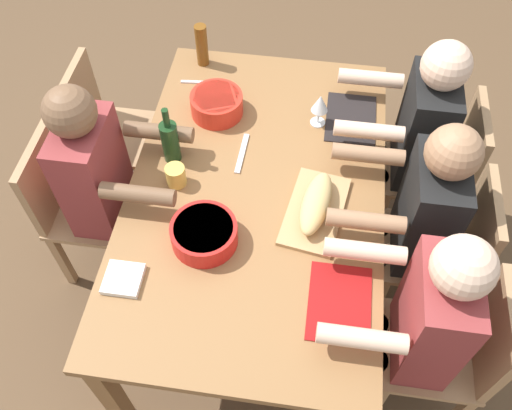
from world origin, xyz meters
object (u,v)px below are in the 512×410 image
object	(u,v)px
wine_glass	(320,104)
diner_near_center	(416,214)
cup_far_center	(176,176)
chair_near_left	(453,348)
chair_near_right	(441,166)
serving_bowl_salad	(217,103)
chair_far_center	(76,202)
diner_near_right	(413,132)
chair_far_right	(107,129)
wine_bottle	(170,141)
serving_bowl_fruit	(204,233)
diner_far_center	(104,178)
beer_bottle	(202,45)
diner_near_left	(419,319)
napkin_stack	(123,279)
bread_loaf	(316,203)
dining_table	(256,200)
cutting_board	(315,211)
chair_near_center	(446,247)

from	to	relation	value
wine_glass	diner_near_center	bearing A→B (deg)	-133.62
cup_far_center	chair_near_left	bearing A→B (deg)	-111.19
chair_near_right	serving_bowl_salad	distance (m)	1.15
chair_far_center	diner_near_right	xyz separation A→B (m)	(0.48, -1.54, 0.21)
diner_near_center	wine_glass	xyz separation A→B (m)	(0.43, 0.45, 0.16)
chair_far_right	wine_bottle	bearing A→B (deg)	-126.70
wine_glass	chair_far_right	bearing A→B (deg)	87.48
chair_far_center	serving_bowl_fruit	size ratio (longest dim) A/B	3.25
wine_bottle	chair_near_left	bearing A→B (deg)	-115.68
diner_far_center	chair_near_left	size ratio (longest dim) A/B	1.41
serving_bowl_salad	beer_bottle	world-z (taller)	beer_bottle
wine_glass	diner_near_left	bearing A→B (deg)	-153.57
wine_glass	diner_near_right	bearing A→B (deg)	-83.94
diner_near_right	diner_near_left	xyz separation A→B (m)	(-0.95, 0.00, 0.00)
diner_near_right	serving_bowl_salad	xyz separation A→B (m)	(-0.05, 0.92, 0.10)
napkin_stack	bread_loaf	bearing A→B (deg)	-58.78
dining_table	wine_bottle	bearing A→B (deg)	72.29
chair_far_right	bread_loaf	xyz separation A→B (m)	(-0.56, -1.11, 0.32)
chair_far_right	cup_far_center	distance (m)	0.78
beer_bottle	chair_near_right	bearing A→B (deg)	-103.13
chair_near_left	wine_bottle	size ratio (longest dim) A/B	2.93
beer_bottle	chair_far_center	bearing A→B (deg)	148.00
serving_bowl_salad	cup_far_center	world-z (taller)	serving_bowl_salad
dining_table	chair_near_left	bearing A→B (deg)	-118.97
wine_glass	cutting_board	bearing A→B (deg)	-176.84
diner_near_center	beer_bottle	world-z (taller)	diner_near_center
diner_near_right	serving_bowl_salad	size ratio (longest dim) A/B	4.92
diner_near_right	beer_bottle	xyz separation A→B (m)	(0.29, 1.06, 0.15)
serving_bowl_salad	wine_bottle	xyz separation A→B (m)	(-0.30, 0.14, 0.05)
diner_far_center	chair_near_right	size ratio (longest dim) A/B	1.41
diner_near_right	serving_bowl_fruit	xyz separation A→B (m)	(-0.76, 0.84, 0.10)
chair_near_left	serving_bowl_fruit	world-z (taller)	chair_near_left
serving_bowl_salad	napkin_stack	distance (m)	0.95
chair_near_center	diner_far_center	bearing A→B (deg)	90.00
serving_bowl_fruit	wine_glass	bearing A→B (deg)	-28.84
wine_bottle	cup_far_center	world-z (taller)	wine_bottle
chair_far_center	napkin_stack	xyz separation A→B (m)	(-0.50, -0.43, 0.27)
beer_bottle	wine_glass	size ratio (longest dim) A/B	1.33
chair_near_left	wine_glass	bearing A→B (deg)	34.99
napkin_stack	diner_near_left	bearing A→B (deg)	-88.86
beer_bottle	cup_far_center	distance (m)	0.78
chair_far_center	wine_glass	bearing A→B (deg)	-68.49
chair_far_center	chair_far_right	size ratio (longest dim) A/B	1.00
serving_bowl_salad	diner_far_center	bearing A→B (deg)	134.92
serving_bowl_fruit	chair_far_right	bearing A→B (deg)	42.68
diner_far_center	diner_near_right	distance (m)	1.43
chair_near_center	bread_loaf	bearing A→B (deg)	97.76
chair_far_right	beer_bottle	bearing A→B (deg)	-58.80
chair_near_center	cutting_board	xyz separation A→B (m)	(-0.08, 0.60, 0.27)
serving_bowl_fruit	wine_bottle	world-z (taller)	wine_bottle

